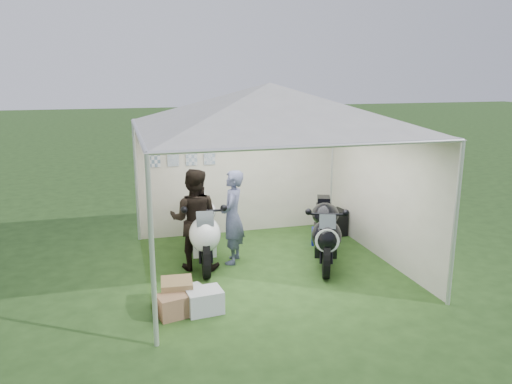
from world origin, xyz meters
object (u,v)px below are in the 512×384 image
(crate_1, at_px, (177,293))
(motorcycle_white, at_px, (203,228))
(motorcycle_black, at_px, (325,231))
(person_blue_jacket, at_px, (233,217))
(canopy_tent, at_px, (269,110))
(equipment_box, at_px, (332,223))
(crate_2, at_px, (193,293))
(person_dark_jacket, at_px, (194,219))
(paddock_stand, at_px, (322,236))
(crate_0, at_px, (204,301))
(crate_3, at_px, (175,305))

(crate_1, bearing_deg, motorcycle_white, 67.58)
(motorcycle_white, distance_m, motorcycle_black, 2.05)
(person_blue_jacket, bearing_deg, canopy_tent, 80.42)
(person_blue_jacket, distance_m, equipment_box, 2.46)
(motorcycle_white, relative_size, crate_2, 7.58)
(canopy_tent, xyz_separation_m, crate_1, (-1.64, -1.06, -2.39))
(canopy_tent, xyz_separation_m, person_dark_jacket, (-1.18, 0.26, -1.74))
(motorcycle_white, relative_size, crate_1, 5.21)
(motorcycle_black, height_order, person_blue_jacket, person_blue_jacket)
(paddock_stand, height_order, person_blue_jacket, person_blue_jacket)
(person_blue_jacket, distance_m, crate_1, 1.89)
(motorcycle_black, height_order, crate_1, motorcycle_black)
(person_dark_jacket, bearing_deg, crate_2, 99.00)
(person_blue_jacket, bearing_deg, person_dark_jacket, -59.70)
(crate_0, relative_size, crate_1, 1.11)
(person_dark_jacket, bearing_deg, paddock_stand, -149.08)
(motorcycle_black, bearing_deg, crate_3, -134.27)
(motorcycle_white, bearing_deg, crate_1, -106.54)
(motorcycle_white, xyz_separation_m, crate_2, (-0.39, -1.41, -0.50))
(crate_3, bearing_deg, crate_1, 76.91)
(crate_0, xyz_separation_m, crate_3, (-0.40, -0.01, -0.01))
(paddock_stand, relative_size, crate_0, 0.87)
(crate_1, bearing_deg, crate_3, -103.09)
(motorcycle_black, xyz_separation_m, equipment_box, (0.74, 1.36, -0.32))
(canopy_tent, bearing_deg, crate_2, -145.71)
(person_dark_jacket, relative_size, equipment_box, 3.30)
(motorcycle_black, distance_m, equipment_box, 1.58)
(crate_2, height_order, crate_3, crate_3)
(crate_0, bearing_deg, motorcycle_black, 28.10)
(paddock_stand, height_order, crate_1, crate_1)
(crate_1, bearing_deg, motorcycle_black, 19.86)
(person_dark_jacket, bearing_deg, equipment_box, -141.85)
(canopy_tent, height_order, paddock_stand, canopy_tent)
(motorcycle_black, relative_size, equipment_box, 3.95)
(person_dark_jacket, xyz_separation_m, crate_0, (-0.12, -1.59, -0.68))
(motorcycle_black, distance_m, paddock_stand, 1.04)
(motorcycle_white, height_order, crate_1, motorcycle_white)
(canopy_tent, height_order, person_dark_jacket, canopy_tent)
(motorcycle_black, xyz_separation_m, crate_0, (-2.26, -1.21, -0.42))
(crate_1, bearing_deg, crate_2, 24.44)
(motorcycle_white, distance_m, person_dark_jacket, 0.34)
(canopy_tent, xyz_separation_m, motorcycle_black, (0.96, -0.13, -2.00))
(crate_0, bearing_deg, motorcycle_white, 80.70)
(person_dark_jacket, relative_size, person_blue_jacket, 1.05)
(person_dark_jacket, height_order, crate_0, person_dark_jacket)
(motorcycle_white, height_order, equipment_box, motorcycle_white)
(paddock_stand, xyz_separation_m, person_blue_jacket, (-1.82, -0.42, 0.64))
(crate_3, bearing_deg, person_blue_jacket, 54.98)
(motorcycle_white, xyz_separation_m, motorcycle_black, (1.97, -0.58, -0.03))
(person_dark_jacket, distance_m, equipment_box, 3.10)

